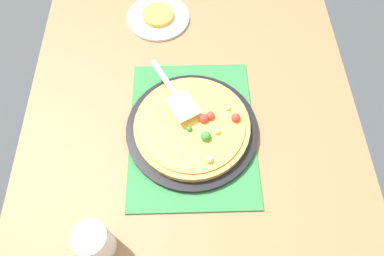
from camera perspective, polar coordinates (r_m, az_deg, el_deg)
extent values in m
plane|color=#3D4247|center=(1.72, 0.00, -12.50)|extent=(8.00, 8.00, 0.00)
cube|color=olive|center=(1.03, 0.00, -0.94)|extent=(1.40, 1.00, 0.03)
cube|color=olive|center=(1.77, 14.17, 12.17)|extent=(0.07, 0.07, 0.72)
cube|color=olive|center=(1.76, -15.34, 11.54)|extent=(0.07, 0.07, 0.72)
cube|color=#2D753D|center=(1.02, 0.00, -0.46)|extent=(0.48, 0.36, 0.01)
cylinder|color=black|center=(1.01, 0.00, -0.19)|extent=(0.38, 0.38, 0.01)
cylinder|color=tan|center=(0.99, 0.00, 0.28)|extent=(0.33, 0.33, 0.02)
cylinder|color=#EAB747|center=(0.98, 0.00, 0.65)|extent=(0.30, 0.30, 0.01)
sphere|color=#E5CC7F|center=(0.96, 4.10, -0.55)|extent=(0.02, 0.02, 0.02)
sphere|color=red|center=(0.98, 1.93, 1.55)|extent=(0.03, 0.03, 0.03)
sphere|color=#E5CC7F|center=(0.93, 2.83, -5.10)|extent=(0.02, 0.02, 0.02)
sphere|color=red|center=(0.99, 7.15, 1.67)|extent=(0.03, 0.03, 0.03)
sphere|color=#338433|center=(0.95, 2.27, -1.36)|extent=(0.03, 0.03, 0.03)
sphere|color=#E5CC7F|center=(1.01, 5.91, 3.27)|extent=(0.02, 0.02, 0.02)
sphere|color=#338433|center=(0.97, -0.45, -0.16)|extent=(0.02, 0.02, 0.02)
sphere|color=red|center=(0.99, 2.99, 2.02)|extent=(0.03, 0.03, 0.03)
cylinder|color=white|center=(1.30, -5.52, 17.49)|extent=(0.22, 0.22, 0.01)
cylinder|color=gold|center=(1.29, -5.57, 17.91)|extent=(0.11, 0.11, 0.02)
cylinder|color=white|center=(0.88, -15.58, -17.46)|extent=(0.08, 0.08, 0.12)
cube|color=silver|center=(0.98, -1.48, 3.61)|extent=(0.11, 0.10, 0.00)
cube|color=#B2B2B7|center=(1.04, -4.66, 8.21)|extent=(0.13, 0.08, 0.01)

